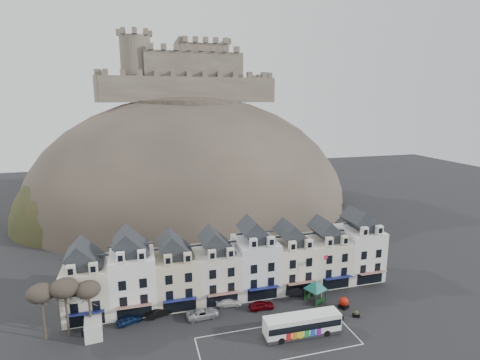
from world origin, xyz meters
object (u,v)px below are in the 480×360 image
car_black (159,312)px  car_white (229,302)px  bus (302,324)px  red_buoy (344,302)px  white_van (93,325)px  flagpole (323,274)px  car_maroon (261,305)px  car_silver (203,313)px  bus_shelter (316,285)px  car_navy (129,320)px  car_charcoal (299,291)px

car_black → car_white: bearing=-107.9°
bus → red_buoy: bearing=27.6°
white_van → bus: bearing=-22.1°
flagpole → white_van: flagpole is taller
car_black → car_maroon: bearing=-116.6°
red_buoy → car_white: size_ratio=0.43×
car_silver → bus_shelter: bearing=-94.8°
bus_shelter → car_white: 14.51m
car_silver → red_buoy: bearing=-102.7°
bus_shelter → flagpole: flagpole is taller
white_van → car_silver: size_ratio=1.12×
car_navy → car_white: bearing=-107.8°
car_navy → white_van: bearing=81.0°
red_buoy → flagpole: bearing=117.2°
car_white → car_charcoal: size_ratio=0.91×
bus_shelter → car_navy: 29.75m
white_van → car_black: 9.44m
bus → car_white: size_ratio=2.56×
car_silver → car_maroon: car_silver is taller
car_white → car_maroon: bearing=-107.6°
white_van → car_silver: (15.68, -0.39, -0.52)m
bus → car_navy: size_ratio=2.97×
bus_shelter → car_navy: size_ratio=1.46×
car_navy → bus: bearing=-132.7°
flagpole → car_white: (-15.65, 1.97, -3.82)m
car_charcoal → car_navy: bearing=110.8°
car_silver → white_van: bearing=84.7°
bus_shelter → car_maroon: bearing=157.6°
bus → car_white: (-8.08, 10.33, -1.09)m
flagpole → car_white: 16.23m
bus_shelter → white_van: bus_shelter is taller
white_van → car_black: bearing=5.7°
car_silver → bus: bearing=-126.4°
bus → car_silver: bus is taller
red_buoy → bus_shelter: bearing=137.5°
red_buoy → car_charcoal: bearing=132.7°
car_charcoal → flagpole: bearing=-101.5°
white_van → car_white: white_van is taller
car_black → car_maroon: car_maroon is taller
car_charcoal → car_white: bearing=109.1°
car_navy → car_charcoal: bearing=-109.1°
red_buoy → car_charcoal: red_buoy is taller
bus → flagpole: bearing=49.1°
white_van → car_charcoal: (32.68, 1.82, -0.42)m
bus → flagpole: flagpole is taller
white_van → car_black: size_ratio=1.41×
red_buoy → car_maroon: (-12.80, 3.20, -0.26)m
car_black → car_white: size_ratio=0.90×
car_navy → car_maroon: bearing=-115.3°
bus → car_silver: size_ratio=2.27×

